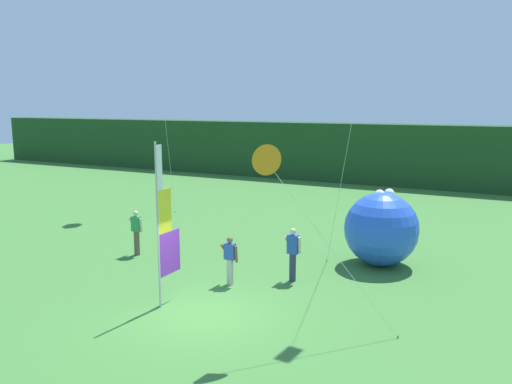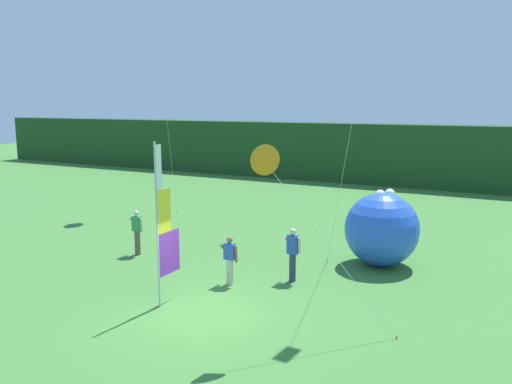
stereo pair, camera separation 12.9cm
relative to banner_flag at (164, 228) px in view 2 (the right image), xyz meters
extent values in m
plane|color=#3D7533|center=(1.39, -0.09, -2.30)|extent=(120.00, 120.00, 0.00)
cube|color=#1E421E|center=(1.39, 25.87, -0.11)|extent=(80.00, 2.40, 4.37)
cylinder|color=#B7B7BC|center=(0.00, -0.29, 0.10)|extent=(0.06, 0.06, 4.79)
cube|color=purple|center=(0.00, 0.22, -0.79)|extent=(0.02, 0.97, 1.28)
cube|color=yellow|center=(0.00, 0.04, 0.48)|extent=(0.02, 0.60, 1.28)
cube|color=white|center=(0.00, -0.15, 1.76)|extent=(0.02, 0.23, 1.28)
cylinder|color=brown|center=(-4.06, 3.48, -1.82)|extent=(0.22, 0.22, 0.95)
cube|color=#2D8E4C|center=(-4.06, 3.48, -1.06)|extent=(0.36, 0.20, 0.59)
sphere|color=beige|center=(-4.06, 3.48, -0.64)|extent=(0.20, 0.20, 0.20)
cylinder|color=beige|center=(-4.29, 3.54, -0.99)|extent=(0.09, 0.48, 0.42)
cylinder|color=beige|center=(-3.83, 3.49, -1.08)|extent=(0.09, 0.14, 0.56)
cylinder|color=#2D334C|center=(2.51, 3.52, -1.83)|extent=(0.22, 0.22, 0.94)
cube|color=#284CA8|center=(2.51, 3.52, -1.04)|extent=(0.36, 0.20, 0.64)
sphere|color=beige|center=(2.51, 3.52, -0.60)|extent=(0.20, 0.20, 0.20)
cylinder|color=beige|center=(2.28, 3.58, -0.95)|extent=(0.09, 0.48, 0.42)
cylinder|color=beige|center=(2.74, 3.53, -1.05)|extent=(0.09, 0.14, 0.56)
cylinder|color=#B7B2A3|center=(0.83, 2.28, -1.87)|extent=(0.22, 0.22, 0.85)
cube|color=#284CA8|center=(0.83, 2.28, -1.19)|extent=(0.36, 0.20, 0.53)
sphere|color=brown|center=(0.83, 2.28, -0.80)|extent=(0.20, 0.20, 0.20)
cylinder|color=brown|center=(0.60, 2.35, -1.15)|extent=(0.09, 0.48, 0.42)
cylinder|color=brown|center=(1.06, 2.29, -1.24)|extent=(0.09, 0.14, 0.56)
sphere|color=blue|center=(4.66, 6.59, -0.96)|extent=(2.67, 2.67, 2.67)
sphere|color=white|center=(4.78, 7.05, 0.28)|extent=(0.37, 0.37, 0.37)
sphere|color=white|center=(4.80, 7.83, -0.50)|extent=(0.37, 0.37, 0.37)
sphere|color=white|center=(4.40, 7.21, 0.19)|extent=(0.37, 0.37, 0.37)
cylinder|color=brown|center=(-7.45, 10.60, -2.26)|extent=(0.03, 0.03, 0.08)
cylinder|color=silver|center=(-8.45, 11.12, 3.64)|extent=(2.01, 1.05, 11.87)
cylinder|color=brown|center=(6.55, 0.83, -2.26)|extent=(0.03, 0.03, 0.08)
cylinder|color=silver|center=(5.05, 0.09, -0.04)|extent=(3.03, 1.51, 4.52)
cone|color=orange|center=(3.54, -0.66, 2.22)|extent=(0.72, 0.74, 0.75)
cylinder|color=brown|center=(2.81, 6.04, -2.26)|extent=(0.03, 0.03, 0.08)
cylinder|color=silver|center=(3.93, 5.31, 3.56)|extent=(2.25, 1.48, 11.71)
camera|label=1|loc=(8.94, -11.53, 3.52)|focal=36.04mm
camera|label=2|loc=(9.05, -11.47, 3.52)|focal=36.04mm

